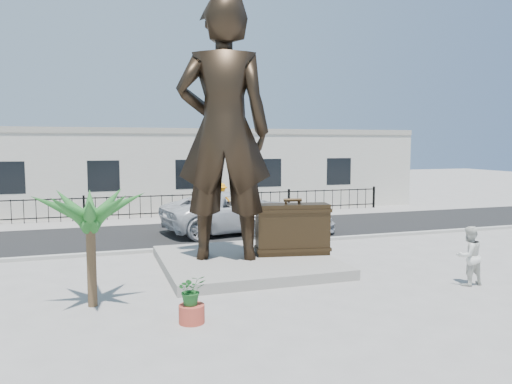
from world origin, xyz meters
TOP-DOWN VIEW (x-y plane):
  - ground at (0.00, 0.00)m, footprint 100.00×100.00m
  - street at (0.00, 8.00)m, footprint 40.00×7.00m
  - curb at (0.00, 4.50)m, footprint 40.00×0.25m
  - far_sidewalk at (0.00, 12.00)m, footprint 40.00×2.50m
  - plinth at (-0.50, 1.50)m, footprint 5.20×5.20m
  - fence at (0.00, 12.80)m, footprint 22.00×0.10m
  - building at (0.00, 17.00)m, footprint 28.00×7.00m
  - statue at (-1.18, 1.59)m, footprint 3.31×2.66m
  - suitcase at (1.05, 1.42)m, footprint 2.42×1.14m
  - tourist at (4.68, -2.41)m, footprint 0.82×0.65m
  - car_white at (0.85, 7.56)m, footprint 6.74×3.94m
  - car_silver at (2.72, 6.68)m, footprint 4.91×2.98m
  - worker at (1.42, 12.20)m, footprint 1.18×0.73m
  - palm_tree at (-5.12, -1.08)m, footprint 1.80×1.80m
  - planter at (-3.08, -2.93)m, footprint 0.56×0.56m
  - shrub at (-3.08, -2.93)m, footprint 0.64×0.57m

SIDE VIEW (x-z plane):
  - ground at x=0.00m, z-range 0.00..0.00m
  - palm_tree at x=-5.12m, z-range -1.60..1.60m
  - street at x=0.00m, z-range 0.00..0.01m
  - far_sidewalk at x=0.00m, z-range 0.00..0.02m
  - curb at x=0.00m, z-range 0.00..0.12m
  - plinth at x=-0.50m, z-range 0.00..0.30m
  - planter at x=-3.08m, z-range 0.00..0.40m
  - fence at x=0.00m, z-range 0.00..1.20m
  - car_silver at x=2.72m, z-range 0.01..1.34m
  - shrub at x=-3.08m, z-range 0.40..1.07m
  - tourist at x=4.68m, z-range 0.00..1.63m
  - car_white at x=0.85m, z-range 0.01..1.77m
  - worker at x=1.42m, z-range 0.02..1.78m
  - suitcase at x=1.05m, z-range 0.30..1.94m
  - building at x=0.00m, z-range 0.00..4.40m
  - statue at x=-1.18m, z-range 0.30..8.21m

